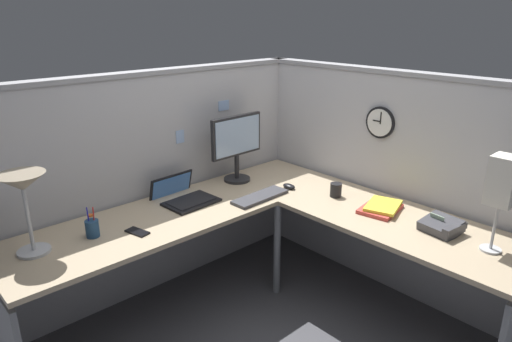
{
  "coord_description": "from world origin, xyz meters",
  "views": [
    {
      "loc": [
        -1.9,
        -1.84,
        1.94
      ],
      "look_at": [
        0.08,
        0.29,
        0.92
      ],
      "focal_mm": 31.99,
      "sensor_mm": 36.0,
      "label": 1
    }
  ],
  "objects_px": {
    "cell_phone": "(137,232)",
    "office_phone": "(442,226)",
    "laptop": "(182,196)",
    "coffee_mug": "(336,190)",
    "monitor": "(237,143)",
    "desk_lamp_dome": "(23,189)",
    "desk_lamp_paper": "(503,184)",
    "pen_cup": "(92,228)",
    "book_stack": "(381,208)",
    "keyboard": "(260,197)",
    "computer_mouse": "(289,186)",
    "wall_clock": "(381,122)"
  },
  "relations": [
    {
      "from": "office_phone",
      "to": "desk_lamp_dome",
      "type": "bearing_deg",
      "value": 143.12
    },
    {
      "from": "cell_phone",
      "to": "desk_lamp_paper",
      "type": "relative_size",
      "value": 0.27
    },
    {
      "from": "keyboard",
      "to": "cell_phone",
      "type": "distance_m",
      "value": 0.88
    },
    {
      "from": "cell_phone",
      "to": "wall_clock",
      "type": "xyz_separation_m",
      "value": [
        1.61,
        -0.54,
        0.49
      ]
    },
    {
      "from": "keyboard",
      "to": "wall_clock",
      "type": "distance_m",
      "value": 0.98
    },
    {
      "from": "laptop",
      "to": "desk_lamp_dome",
      "type": "relative_size",
      "value": 0.9
    },
    {
      "from": "laptop",
      "to": "cell_phone",
      "type": "height_order",
      "value": "laptop"
    },
    {
      "from": "computer_mouse",
      "to": "book_stack",
      "type": "relative_size",
      "value": 0.32
    },
    {
      "from": "keyboard",
      "to": "coffee_mug",
      "type": "distance_m",
      "value": 0.53
    },
    {
      "from": "keyboard",
      "to": "computer_mouse",
      "type": "bearing_deg",
      "value": -3.36
    },
    {
      "from": "keyboard",
      "to": "pen_cup",
      "type": "relative_size",
      "value": 2.39
    },
    {
      "from": "laptop",
      "to": "coffee_mug",
      "type": "distance_m",
      "value": 1.06
    },
    {
      "from": "pen_cup",
      "to": "desk_lamp_paper",
      "type": "xyz_separation_m",
      "value": [
        1.5,
        -1.6,
        0.33
      ]
    },
    {
      "from": "computer_mouse",
      "to": "office_phone",
      "type": "xyz_separation_m",
      "value": [
        0.14,
        -1.08,
        0.02
      ]
    },
    {
      "from": "office_phone",
      "to": "desk_lamp_paper",
      "type": "relative_size",
      "value": 0.43
    },
    {
      "from": "laptop",
      "to": "pen_cup",
      "type": "xyz_separation_m",
      "value": [
        -0.68,
        -0.11,
        0.03
      ]
    },
    {
      "from": "book_stack",
      "to": "coffee_mug",
      "type": "relative_size",
      "value": 3.38
    },
    {
      "from": "keyboard",
      "to": "monitor",
      "type": "bearing_deg",
      "value": 70.84
    },
    {
      "from": "desk_lamp_paper",
      "to": "pen_cup",
      "type": "bearing_deg",
      "value": 132.99
    },
    {
      "from": "book_stack",
      "to": "desk_lamp_paper",
      "type": "distance_m",
      "value": 0.78
    },
    {
      "from": "pen_cup",
      "to": "coffee_mug",
      "type": "distance_m",
      "value": 1.6
    },
    {
      "from": "laptop",
      "to": "office_phone",
      "type": "height_order",
      "value": "laptop"
    },
    {
      "from": "laptop",
      "to": "desk_lamp_paper",
      "type": "height_order",
      "value": "desk_lamp_paper"
    },
    {
      "from": "desk_lamp_dome",
      "to": "desk_lamp_paper",
      "type": "relative_size",
      "value": 0.84
    },
    {
      "from": "pen_cup",
      "to": "monitor",
      "type": "bearing_deg",
      "value": 6.66
    },
    {
      "from": "book_stack",
      "to": "wall_clock",
      "type": "bearing_deg",
      "value": 39.58
    },
    {
      "from": "cell_phone",
      "to": "office_phone",
      "type": "height_order",
      "value": "office_phone"
    },
    {
      "from": "desk_lamp_paper",
      "to": "cell_phone",
      "type": "bearing_deg",
      "value": 131.14
    },
    {
      "from": "monitor",
      "to": "desk_lamp_dome",
      "type": "relative_size",
      "value": 1.12
    },
    {
      "from": "desk_lamp_dome",
      "to": "coffee_mug",
      "type": "distance_m",
      "value": 1.93
    },
    {
      "from": "monitor",
      "to": "desk_lamp_paper",
      "type": "bearing_deg",
      "value": -80.42
    },
    {
      "from": "cell_phone",
      "to": "office_phone",
      "type": "relative_size",
      "value": 0.63
    },
    {
      "from": "desk_lamp_dome",
      "to": "desk_lamp_paper",
      "type": "height_order",
      "value": "desk_lamp_paper"
    },
    {
      "from": "laptop",
      "to": "desk_lamp_dome",
      "type": "xyz_separation_m",
      "value": [
        -0.99,
        -0.07,
        0.34
      ]
    },
    {
      "from": "desk_lamp_paper",
      "to": "wall_clock",
      "type": "xyz_separation_m",
      "value": [
        0.32,
        0.93,
        0.11
      ]
    },
    {
      "from": "laptop",
      "to": "cell_phone",
      "type": "bearing_deg",
      "value": -153.23
    },
    {
      "from": "office_phone",
      "to": "wall_clock",
      "type": "xyz_separation_m",
      "value": [
        0.31,
        0.65,
        0.46
      ]
    },
    {
      "from": "monitor",
      "to": "cell_phone",
      "type": "distance_m",
      "value": 1.07
    },
    {
      "from": "cell_phone",
      "to": "desk_lamp_paper",
      "type": "height_order",
      "value": "desk_lamp_paper"
    },
    {
      "from": "desk_lamp_paper",
      "to": "coffee_mug",
      "type": "bearing_deg",
      "value": 90.16
    },
    {
      "from": "laptop",
      "to": "monitor",
      "type": "bearing_deg",
      "value": 3.29
    },
    {
      "from": "computer_mouse",
      "to": "coffee_mug",
      "type": "relative_size",
      "value": 1.08
    },
    {
      "from": "computer_mouse",
      "to": "wall_clock",
      "type": "relative_size",
      "value": 0.47
    },
    {
      "from": "desk_lamp_dome",
      "to": "office_phone",
      "type": "distance_m",
      "value": 2.3
    },
    {
      "from": "monitor",
      "to": "cell_phone",
      "type": "relative_size",
      "value": 3.47
    },
    {
      "from": "cell_phone",
      "to": "office_phone",
      "type": "distance_m",
      "value": 1.77
    },
    {
      "from": "monitor",
      "to": "computer_mouse",
      "type": "relative_size",
      "value": 4.81
    },
    {
      "from": "desk_lamp_dome",
      "to": "pen_cup",
      "type": "xyz_separation_m",
      "value": [
        0.31,
        -0.04,
        -0.31
      ]
    },
    {
      "from": "pen_cup",
      "to": "wall_clock",
      "type": "height_order",
      "value": "wall_clock"
    },
    {
      "from": "laptop",
      "to": "desk_lamp_dome",
      "type": "bearing_deg",
      "value": -175.77
    }
  ]
}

